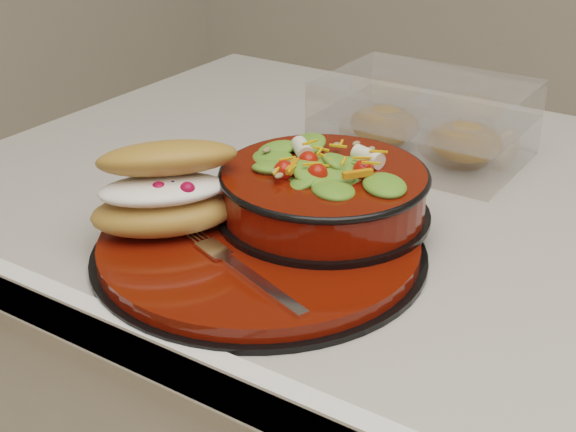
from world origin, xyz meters
The scene contains 5 objects.
dinner_plate centered at (-0.16, -0.21, 0.91)m, with size 0.32×0.32×0.02m.
salad_bowl centered at (-0.13, -0.13, 0.95)m, with size 0.22×0.22×0.09m.
croissant centered at (-0.24, -0.24, 0.96)m, with size 0.15×0.17×0.09m.
fork centered at (-0.13, -0.27, 0.92)m, with size 0.15×0.07×0.00m.
pastry_box centered at (-0.14, 0.12, 0.94)m, with size 0.24×0.17×0.09m.
Camera 1 is at (0.24, -0.75, 1.28)m, focal length 50.00 mm.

